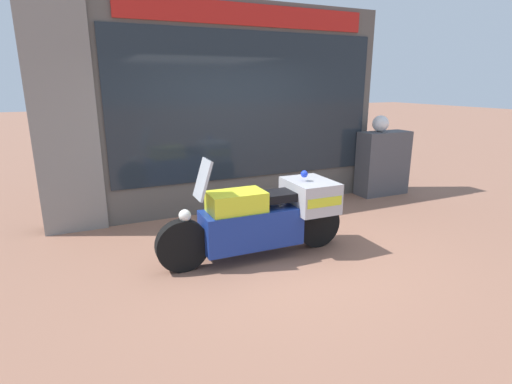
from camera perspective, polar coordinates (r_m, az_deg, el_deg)
name	(u,v)px	position (r m, az deg, el deg)	size (l,w,h in m)	color
ground_plane	(280,249)	(5.25, 3.46, -8.09)	(60.00, 60.00, 0.00)	#8E604C
shop_building	(201,110)	(6.53, -7.80, 11.54)	(5.60, 0.55, 3.31)	#56514C
window_display	(244,177)	(6.98, -1.77, 2.16)	(4.30, 0.30, 2.07)	slate
paramedic_motorcycle	(267,215)	(4.88, 1.65, -3.28)	(2.39, 0.71, 1.27)	black
utility_cabinet	(383,163)	(7.99, 17.66, 3.94)	(0.99, 0.42, 1.20)	#4C4C51
white_helmet	(381,124)	(7.83, 17.36, 9.31)	(0.30, 0.30, 0.30)	white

